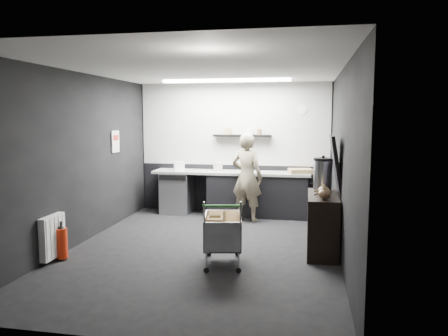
# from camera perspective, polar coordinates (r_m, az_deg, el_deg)

# --- Properties ---
(floor) EXTENTS (5.50, 5.50, 0.00)m
(floor) POSITION_cam_1_polar(r_m,az_deg,el_deg) (6.74, -2.71, -10.62)
(floor) COLOR black
(floor) RESTS_ON ground
(ceiling) EXTENTS (5.50, 5.50, 0.00)m
(ceiling) POSITION_cam_1_polar(r_m,az_deg,el_deg) (6.47, -2.85, 12.84)
(ceiling) COLOR white
(ceiling) RESTS_ON wall_back
(wall_back) EXTENTS (5.50, 0.00, 5.50)m
(wall_back) POSITION_cam_1_polar(r_m,az_deg,el_deg) (9.15, 1.27, 2.61)
(wall_back) COLOR black
(wall_back) RESTS_ON floor
(wall_front) EXTENTS (5.50, 0.00, 5.50)m
(wall_front) POSITION_cam_1_polar(r_m,az_deg,el_deg) (3.88, -12.39, -3.28)
(wall_front) COLOR black
(wall_front) RESTS_ON floor
(wall_left) EXTENTS (0.00, 5.50, 5.50)m
(wall_left) POSITION_cam_1_polar(r_m,az_deg,el_deg) (7.20, -18.44, 1.13)
(wall_left) COLOR black
(wall_left) RESTS_ON floor
(wall_right) EXTENTS (0.00, 5.50, 5.50)m
(wall_right) POSITION_cam_1_polar(r_m,az_deg,el_deg) (6.31, 15.17, 0.48)
(wall_right) COLOR black
(wall_right) RESTS_ON floor
(kitchen_wall_panel) EXTENTS (3.95, 0.02, 1.70)m
(kitchen_wall_panel) POSITION_cam_1_polar(r_m,az_deg,el_deg) (9.11, 1.26, 5.74)
(kitchen_wall_panel) COLOR silver
(kitchen_wall_panel) RESTS_ON wall_back
(dado_panel) EXTENTS (3.95, 0.02, 1.00)m
(dado_panel) POSITION_cam_1_polar(r_m,az_deg,el_deg) (9.24, 1.23, -2.67)
(dado_panel) COLOR black
(dado_panel) RESTS_ON wall_back
(floating_shelf) EXTENTS (1.20, 0.22, 0.04)m
(floating_shelf) POSITION_cam_1_polar(r_m,az_deg,el_deg) (8.98, 2.40, 4.25)
(floating_shelf) COLOR black
(floating_shelf) RESTS_ON wall_back
(wall_clock) EXTENTS (0.20, 0.03, 0.20)m
(wall_clock) POSITION_cam_1_polar(r_m,az_deg,el_deg) (8.98, 10.18, 7.53)
(wall_clock) COLOR white
(wall_clock) RESTS_ON wall_back
(poster) EXTENTS (0.02, 0.30, 0.40)m
(poster) POSITION_cam_1_polar(r_m,az_deg,el_deg) (8.34, -14.01, 3.38)
(poster) COLOR white
(poster) RESTS_ON wall_left
(poster_red_band) EXTENTS (0.02, 0.22, 0.10)m
(poster_red_band) POSITION_cam_1_polar(r_m,az_deg,el_deg) (8.33, -13.99, 3.86)
(poster_red_band) COLOR red
(poster_red_band) RESTS_ON poster
(radiator) EXTENTS (0.10, 0.50, 0.60)m
(radiator) POSITION_cam_1_polar(r_m,az_deg,el_deg) (6.59, -21.50, -8.36)
(radiator) COLOR white
(radiator) RESTS_ON wall_left
(ceiling_strip) EXTENTS (2.40, 0.20, 0.04)m
(ceiling_strip) POSITION_cam_1_polar(r_m,az_deg,el_deg) (8.27, 0.24, 11.32)
(ceiling_strip) COLOR white
(ceiling_strip) RESTS_ON ceiling
(prep_counter) EXTENTS (3.20, 0.61, 0.90)m
(prep_counter) POSITION_cam_1_polar(r_m,az_deg,el_deg) (8.92, 1.76, -3.28)
(prep_counter) COLOR black
(prep_counter) RESTS_ON floor
(person) EXTENTS (0.71, 0.56, 1.70)m
(person) POSITION_cam_1_polar(r_m,az_deg,el_deg) (8.38, 3.01, -1.21)
(person) COLOR #BBB394
(person) RESTS_ON floor
(shopping_cart) EXTENTS (0.63, 0.92, 0.92)m
(shopping_cart) POSITION_cam_1_polar(r_m,az_deg,el_deg) (6.00, -0.19, -8.49)
(shopping_cart) COLOR silver
(shopping_cart) RESTS_ON floor
(sideboard) EXTENTS (0.50, 1.16, 1.74)m
(sideboard) POSITION_cam_1_polar(r_m,az_deg,el_deg) (6.67, 12.85, -6.04)
(sideboard) COLOR black
(sideboard) RESTS_ON floor
(fire_extinguisher) EXTENTS (0.16, 0.16, 0.53)m
(fire_extinguisher) POSITION_cam_1_polar(r_m,az_deg,el_deg) (6.63, -20.44, -9.06)
(fire_extinguisher) COLOR red
(fire_extinguisher) RESTS_ON floor
(cardboard_box) EXTENTS (0.52, 0.44, 0.09)m
(cardboard_box) POSITION_cam_1_polar(r_m,az_deg,el_deg) (8.69, 9.98, -0.40)
(cardboard_box) COLOR #9E8554
(cardboard_box) RESTS_ON prep_counter
(pink_tub) EXTENTS (0.18, 0.18, 0.18)m
(pink_tub) POSITION_cam_1_polar(r_m,az_deg,el_deg) (8.91, -0.80, 0.19)
(pink_tub) COLOR silver
(pink_tub) RESTS_ON prep_counter
(white_container) EXTENTS (0.25, 0.23, 0.18)m
(white_container) POSITION_cam_1_polar(r_m,az_deg,el_deg) (9.06, -5.88, 0.26)
(white_container) COLOR white
(white_container) RESTS_ON prep_counter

